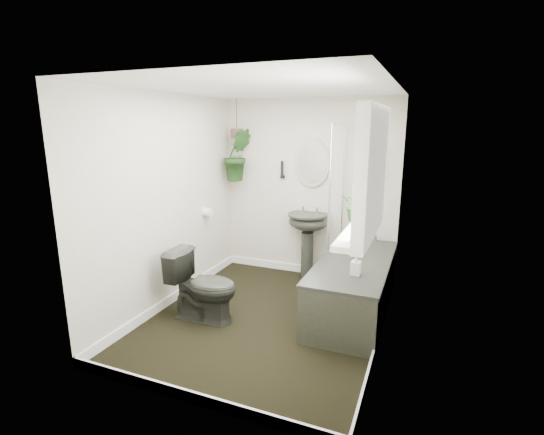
% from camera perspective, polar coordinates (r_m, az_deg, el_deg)
% --- Properties ---
extents(floor, '(2.30, 2.80, 0.02)m').
position_cam_1_polar(floor, '(4.25, -0.78, -14.49)').
color(floor, black).
rests_on(floor, ground).
extents(ceiling, '(2.30, 2.80, 0.02)m').
position_cam_1_polar(ceiling, '(3.77, -0.90, 18.45)').
color(ceiling, white).
rests_on(ceiling, ground).
extents(wall_back, '(2.30, 0.02, 2.30)m').
position_cam_1_polar(wall_back, '(5.15, 5.28, 4.08)').
color(wall_back, silver).
rests_on(wall_back, ground).
extents(wall_front, '(2.30, 0.02, 2.30)m').
position_cam_1_polar(wall_front, '(2.65, -12.82, -5.11)').
color(wall_front, silver).
rests_on(wall_front, ground).
extents(wall_left, '(0.02, 2.80, 2.30)m').
position_cam_1_polar(wall_left, '(4.42, -14.84, 2.15)').
color(wall_left, silver).
rests_on(wall_left, ground).
extents(wall_right, '(0.02, 2.80, 2.30)m').
position_cam_1_polar(wall_right, '(3.57, 16.58, -0.56)').
color(wall_right, silver).
rests_on(wall_right, ground).
extents(skirting, '(2.30, 2.80, 0.10)m').
position_cam_1_polar(skirting, '(4.22, -0.79, -13.77)').
color(skirting, white).
rests_on(skirting, floor).
extents(bathtub, '(0.72, 1.72, 0.58)m').
position_cam_1_polar(bathtub, '(4.36, 11.73, -9.70)').
color(bathtub, '#262723').
rests_on(bathtub, floor).
extents(bath_screen, '(0.04, 0.72, 1.40)m').
position_cam_1_polar(bath_screen, '(4.61, 9.40, 4.51)').
color(bath_screen, silver).
rests_on(bath_screen, bathtub).
extents(shower_box, '(0.20, 0.10, 0.35)m').
position_cam_1_polar(shower_box, '(4.87, 14.28, 7.93)').
color(shower_box, white).
rests_on(shower_box, wall_back).
extents(oval_mirror, '(0.46, 0.03, 0.62)m').
position_cam_1_polar(oval_mirror, '(5.06, 5.80, 7.89)').
color(oval_mirror, tan).
rests_on(oval_mirror, wall_back).
extents(wall_sconce, '(0.04, 0.04, 0.22)m').
position_cam_1_polar(wall_sconce, '(5.18, 1.47, 6.98)').
color(wall_sconce, black).
rests_on(wall_sconce, wall_back).
extents(toilet_roll_holder, '(0.11, 0.11, 0.11)m').
position_cam_1_polar(toilet_roll_holder, '(5.00, -9.35, 0.77)').
color(toilet_roll_holder, white).
rests_on(toilet_roll_holder, wall_left).
extents(window_recess, '(0.08, 1.00, 0.90)m').
position_cam_1_polar(window_recess, '(2.81, 14.35, 6.30)').
color(window_recess, white).
rests_on(window_recess, wall_right).
extents(window_sill, '(0.18, 1.00, 0.04)m').
position_cam_1_polar(window_sill, '(2.89, 12.51, -1.88)').
color(window_sill, white).
rests_on(window_sill, wall_right).
extents(window_blinds, '(0.01, 0.86, 0.76)m').
position_cam_1_polar(window_blinds, '(2.81, 13.44, 6.36)').
color(window_blinds, white).
rests_on(window_blinds, wall_right).
extents(toilet, '(0.73, 0.43, 0.73)m').
position_cam_1_polar(toilet, '(4.15, -9.91, -9.69)').
color(toilet, '#262723').
rests_on(toilet, floor).
extents(pedestal_sink, '(0.59, 0.54, 0.87)m').
position_cam_1_polar(pedestal_sink, '(5.14, 5.12, -4.12)').
color(pedestal_sink, '#262723').
rests_on(pedestal_sink, floor).
extents(sill_plant, '(0.24, 0.21, 0.25)m').
position_cam_1_polar(sill_plant, '(3.05, 12.34, 1.75)').
color(sill_plant, black).
rests_on(sill_plant, window_sill).
extents(hanging_plant, '(0.48, 0.47, 0.68)m').
position_cam_1_polar(hanging_plant, '(5.25, -5.04, 9.00)').
color(hanging_plant, black).
rests_on(hanging_plant, ceiling).
extents(soap_bottle, '(0.09, 0.10, 0.20)m').
position_cam_1_polar(soap_bottle, '(3.83, 12.06, -6.73)').
color(soap_bottle, black).
rests_on(soap_bottle, bathtub).
extents(hanging_pot, '(0.16, 0.16, 0.12)m').
position_cam_1_polar(hanging_pot, '(5.24, -5.11, 12.05)').
color(hanging_pot, '#4E372E').
rests_on(hanging_pot, ceiling).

